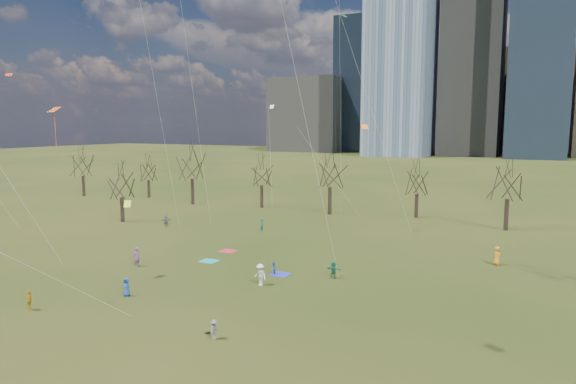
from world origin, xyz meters
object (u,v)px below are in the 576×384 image
at_px(blanket_crimson, 228,251).
at_px(person_0, 126,287).
at_px(blanket_navy, 280,274).
at_px(person_4, 29,300).
at_px(blanket_teal, 209,261).

xyz_separation_m(blanket_crimson, person_0, (0.78, -15.41, 0.71)).
height_order(blanket_navy, blanket_crimson, same).
distance_m(blanket_navy, person_0, 13.08).
bearing_deg(blanket_navy, person_4, -127.04).
height_order(blanket_teal, person_0, person_0).
xyz_separation_m(blanket_teal, person_0, (0.27, -11.30, 0.71)).
distance_m(blanket_teal, person_4, 17.06).
xyz_separation_m(blanket_navy, person_0, (-7.90, -10.40, 0.71)).
relative_size(blanket_crimson, person_4, 1.09).
distance_m(blanket_teal, blanket_navy, 8.23).
distance_m(blanket_crimson, person_4, 21.00).
relative_size(blanket_navy, person_4, 1.09).
bearing_deg(blanket_navy, blanket_teal, 173.70).
xyz_separation_m(blanket_teal, blanket_crimson, (-0.51, 4.11, 0.00)).
distance_m(blanket_navy, blanket_crimson, 10.03).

